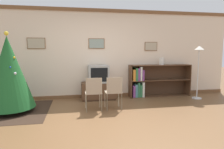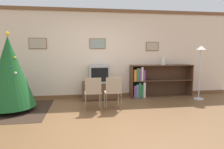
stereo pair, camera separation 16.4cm
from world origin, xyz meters
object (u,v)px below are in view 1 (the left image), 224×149
at_px(folding_chair_right, 114,91).
at_px(vase, 162,61).
at_px(standing_lamp, 199,58).
at_px(christmas_tree, 9,72).
at_px(tv_console, 98,91).
at_px(bookshelf, 149,81).
at_px(folding_chair_left, 94,92).
at_px(television, 98,74).

distance_m(folding_chair_right, vase, 2.26).
height_order(vase, standing_lamp, standing_lamp).
relative_size(christmas_tree, tv_console, 1.88).
relative_size(christmas_tree, folding_chair_right, 2.30).
xyz_separation_m(folding_chair_right, bookshelf, (1.39, 1.21, 0.01)).
bearing_deg(standing_lamp, bookshelf, 157.71).
distance_m(bookshelf, vase, 0.75).
height_order(folding_chair_left, folding_chair_right, same).
relative_size(bookshelf, standing_lamp, 1.24).
bearing_deg(tv_console, folding_chair_left, -102.37).
xyz_separation_m(bookshelf, standing_lamp, (1.32, -0.54, 0.74)).
xyz_separation_m(tv_console, folding_chair_left, (-0.25, -1.12, 0.22)).
xyz_separation_m(folding_chair_left, standing_lamp, (3.20, 0.67, 0.75)).
bearing_deg(folding_chair_left, bookshelf, 32.74).
distance_m(christmas_tree, folding_chair_right, 2.51).
height_order(television, folding_chair_left, television).
relative_size(folding_chair_left, vase, 3.59).
xyz_separation_m(folding_chair_right, standing_lamp, (2.71, 0.67, 0.75)).
xyz_separation_m(tv_console, standing_lamp, (2.96, -0.46, 0.97)).
bearing_deg(folding_chair_left, television, 77.60).
bearing_deg(vase, television, -177.31).
distance_m(television, vase, 2.06).
bearing_deg(vase, standing_lamp, -30.64).
relative_size(folding_chair_right, bookshelf, 0.41).
bearing_deg(christmas_tree, folding_chair_right, -6.69).
xyz_separation_m(folding_chair_left, vase, (2.28, 1.22, 0.65)).
distance_m(christmas_tree, bookshelf, 3.98).
relative_size(bookshelf, vase, 8.68).
relative_size(television, bookshelf, 0.30).
bearing_deg(christmas_tree, folding_chair_left, -8.36).
distance_m(television, folding_chair_right, 1.19).
bearing_deg(standing_lamp, television, 171.29).
height_order(tv_console, television, television).
xyz_separation_m(tv_console, vase, (2.03, 0.09, 0.86)).
distance_m(christmas_tree, tv_console, 2.46).
height_order(folding_chair_right, bookshelf, bookshelf).
xyz_separation_m(television, vase, (2.03, 0.10, 0.35)).
bearing_deg(bookshelf, folding_chair_right, -138.93).
xyz_separation_m(vase, standing_lamp, (0.93, -0.55, 0.10)).
bearing_deg(television, tv_console, 90.00).
bearing_deg(vase, christmas_tree, -167.62).
bearing_deg(tv_console, christmas_tree, -159.21).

